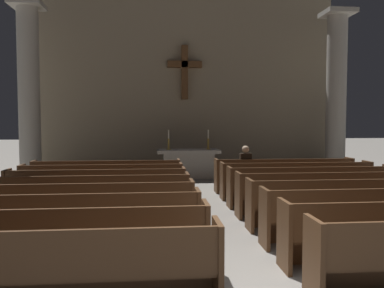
{
  "coord_description": "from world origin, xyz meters",
  "views": [
    {
      "loc": [
        -1.2,
        -4.15,
        2.01
      ],
      "look_at": [
        0.0,
        8.42,
        1.28
      ],
      "focal_mm": 37.14,
      "sensor_mm": 36.0,
      "label": 1
    }
  ],
  "objects_px": {
    "pew_right_row_5": "(329,193)",
    "pew_right_row_7": "(296,180)",
    "pew_left_row_6": "(97,189)",
    "pew_right_row_8": "(284,175)",
    "pew_right_row_6": "(311,186)",
    "candlestick_left": "(169,143)",
    "pew_left_row_3": "(70,223)",
    "column_left_third": "(29,95)",
    "pew_left_row_2": "(53,242)",
    "pew_left_row_4": "(81,208)",
    "pew_right_row_3": "(382,215)",
    "candlestick_right": "(208,143)",
    "pew_left_row_7": "(103,183)",
    "pew_left_row_1": "(29,271)",
    "pew_left_row_8": "(107,177)",
    "pew_left_row_5": "(90,198)",
    "lone_worshipper": "(245,168)",
    "column_right_third": "(336,96)",
    "altar": "(188,163)",
    "pew_right_row_4": "(352,203)"
  },
  "relations": [
    {
      "from": "pew_right_row_8",
      "to": "pew_left_row_8",
      "type": "bearing_deg",
      "value": 180.0
    },
    {
      "from": "pew_left_row_4",
      "to": "altar",
      "type": "relative_size",
      "value": 1.8
    },
    {
      "from": "pew_left_row_1",
      "to": "pew_right_row_6",
      "type": "xyz_separation_m",
      "value": [
        4.97,
        4.88,
        0.0
      ]
    },
    {
      "from": "pew_left_row_7",
      "to": "pew_right_row_6",
      "type": "bearing_deg",
      "value": -11.11
    },
    {
      "from": "pew_left_row_4",
      "to": "pew_right_row_7",
      "type": "height_order",
      "value": "same"
    },
    {
      "from": "pew_left_row_3",
      "to": "pew_left_row_5",
      "type": "height_order",
      "value": "same"
    },
    {
      "from": "pew_left_row_3",
      "to": "candlestick_right",
      "type": "height_order",
      "value": "candlestick_right"
    },
    {
      "from": "pew_left_row_6",
      "to": "pew_right_row_8",
      "type": "xyz_separation_m",
      "value": [
        4.97,
        1.95,
        0.0
      ]
    },
    {
      "from": "pew_left_row_6",
      "to": "lone_worshipper",
      "type": "bearing_deg",
      "value": 27.44
    },
    {
      "from": "pew_right_row_5",
      "to": "candlestick_right",
      "type": "bearing_deg",
      "value": 106.92
    },
    {
      "from": "pew_left_row_7",
      "to": "lone_worshipper",
      "type": "distance_m",
      "value": 3.97
    },
    {
      "from": "pew_left_row_4",
      "to": "pew_right_row_3",
      "type": "distance_m",
      "value": 5.06
    },
    {
      "from": "pew_right_row_5",
      "to": "column_left_third",
      "type": "bearing_deg",
      "value": 143.03
    },
    {
      "from": "candlestick_left",
      "to": "pew_left_row_3",
      "type": "bearing_deg",
      "value": -102.86
    },
    {
      "from": "altar",
      "to": "lone_worshipper",
      "type": "bearing_deg",
      "value": -65.06
    },
    {
      "from": "pew_left_row_6",
      "to": "pew_left_row_2",
      "type": "bearing_deg",
      "value": -90.0
    },
    {
      "from": "pew_left_row_4",
      "to": "pew_right_row_6",
      "type": "distance_m",
      "value": 5.34
    },
    {
      "from": "pew_left_row_1",
      "to": "pew_left_row_6",
      "type": "xyz_separation_m",
      "value": [
        0.0,
        4.88,
        0.0
      ]
    },
    {
      "from": "pew_left_row_1",
      "to": "column_right_third",
      "type": "distance_m",
      "value": 12.84
    },
    {
      "from": "pew_left_row_7",
      "to": "pew_right_row_3",
      "type": "distance_m",
      "value": 6.32
    },
    {
      "from": "pew_left_row_4",
      "to": "pew_right_row_3",
      "type": "relative_size",
      "value": 1.0
    },
    {
      "from": "pew_left_row_2",
      "to": "pew_right_row_7",
      "type": "bearing_deg",
      "value": 44.47
    },
    {
      "from": "candlestick_left",
      "to": "candlestick_right",
      "type": "bearing_deg",
      "value": 0.0
    },
    {
      "from": "pew_left_row_4",
      "to": "pew_right_row_3",
      "type": "height_order",
      "value": "same"
    },
    {
      "from": "pew_right_row_6",
      "to": "pew_right_row_7",
      "type": "relative_size",
      "value": 1.0
    },
    {
      "from": "pew_left_row_6",
      "to": "candlestick_right",
      "type": "bearing_deg",
      "value": 56.93
    },
    {
      "from": "pew_left_row_8",
      "to": "pew_right_row_8",
      "type": "distance_m",
      "value": 4.97
    },
    {
      "from": "pew_right_row_3",
      "to": "pew_right_row_8",
      "type": "xyz_separation_m",
      "value": [
        0.0,
        4.88,
        0.0
      ]
    },
    {
      "from": "pew_right_row_5",
      "to": "pew_right_row_7",
      "type": "bearing_deg",
      "value": 90.0
    },
    {
      "from": "pew_left_row_1",
      "to": "pew_right_row_6",
      "type": "distance_m",
      "value": 6.96
    },
    {
      "from": "pew_right_row_5",
      "to": "pew_right_row_6",
      "type": "height_order",
      "value": "same"
    },
    {
      "from": "pew_left_row_5",
      "to": "pew_left_row_6",
      "type": "relative_size",
      "value": 1.0
    },
    {
      "from": "pew_left_row_3",
      "to": "column_left_third",
      "type": "xyz_separation_m",
      "value": [
        -2.92,
        7.89,
        2.43
      ]
    },
    {
      "from": "pew_left_row_3",
      "to": "column_right_third",
      "type": "height_order",
      "value": "column_right_third"
    },
    {
      "from": "pew_right_row_6",
      "to": "candlestick_left",
      "type": "distance_m",
      "value": 5.88
    },
    {
      "from": "pew_right_row_7",
      "to": "pew_right_row_8",
      "type": "bearing_deg",
      "value": 90.0
    },
    {
      "from": "pew_right_row_7",
      "to": "altar",
      "type": "xyz_separation_m",
      "value": [
        -2.48,
        3.91,
        0.06
      ]
    },
    {
      "from": "pew_right_row_3",
      "to": "candlestick_left",
      "type": "height_order",
      "value": "candlestick_left"
    },
    {
      "from": "pew_right_row_4",
      "to": "pew_right_row_6",
      "type": "xyz_separation_m",
      "value": [
        0.0,
        1.95,
        0.0
      ]
    },
    {
      "from": "pew_left_row_4",
      "to": "pew_right_row_6",
      "type": "height_order",
      "value": "same"
    },
    {
      "from": "pew_left_row_6",
      "to": "column_right_third",
      "type": "height_order",
      "value": "column_right_third"
    },
    {
      "from": "pew_left_row_1",
      "to": "pew_left_row_4",
      "type": "bearing_deg",
      "value": 90.0
    },
    {
      "from": "pew_left_row_1",
      "to": "pew_left_row_8",
      "type": "distance_m",
      "value": 6.83
    },
    {
      "from": "column_left_third",
      "to": "pew_left_row_5",
      "type": "bearing_deg",
      "value": -63.8
    },
    {
      "from": "pew_left_row_5",
      "to": "lone_worshipper",
      "type": "distance_m",
      "value": 4.85
    },
    {
      "from": "pew_right_row_5",
      "to": "pew_left_row_2",
      "type": "bearing_deg",
      "value": -149.5
    },
    {
      "from": "pew_right_row_8",
      "to": "lone_worshipper",
      "type": "distance_m",
      "value": 1.16
    },
    {
      "from": "candlestick_left",
      "to": "pew_right_row_5",
      "type": "bearing_deg",
      "value": -61.5
    },
    {
      "from": "pew_left_row_5",
      "to": "pew_left_row_7",
      "type": "bearing_deg",
      "value": 90.0
    },
    {
      "from": "pew_left_row_2",
      "to": "column_right_third",
      "type": "xyz_separation_m",
      "value": [
        7.89,
        8.86,
        2.43
      ]
    }
  ]
}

